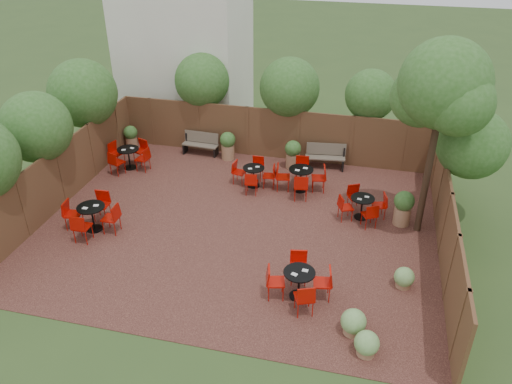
# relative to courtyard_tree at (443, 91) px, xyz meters

# --- Properties ---
(ground) EXTENTS (80.00, 80.00, 0.00)m
(ground) POSITION_rel_courtyard_tree_xyz_m (-5.39, -1.06, -4.44)
(ground) COLOR #354F23
(ground) RESTS_ON ground
(courtyard_paving) EXTENTS (12.00, 10.00, 0.02)m
(courtyard_paving) POSITION_rel_courtyard_tree_xyz_m (-5.39, -1.06, -4.43)
(courtyard_paving) COLOR #351915
(courtyard_paving) RESTS_ON ground
(fence_back) EXTENTS (12.00, 0.08, 2.00)m
(fence_back) POSITION_rel_courtyard_tree_xyz_m (-5.39, 3.94, -3.44)
(fence_back) COLOR #54341F
(fence_back) RESTS_ON ground
(fence_left) EXTENTS (0.08, 10.00, 2.00)m
(fence_left) POSITION_rel_courtyard_tree_xyz_m (-11.39, -1.06, -3.44)
(fence_left) COLOR #54341F
(fence_left) RESTS_ON ground
(fence_right) EXTENTS (0.08, 10.00, 2.00)m
(fence_right) POSITION_rel_courtyard_tree_xyz_m (0.61, -1.06, -3.44)
(fence_right) COLOR #54341F
(fence_right) RESTS_ON ground
(neighbour_building) EXTENTS (5.00, 4.00, 8.00)m
(neighbour_building) POSITION_rel_courtyard_tree_xyz_m (-9.89, 6.94, -0.44)
(neighbour_building) COLOR silver
(neighbour_building) RESTS_ON ground
(overhang_foliage) EXTENTS (15.54, 10.48, 2.47)m
(overhang_foliage) POSITION_rel_courtyard_tree_xyz_m (-8.05, 1.38, -1.77)
(overhang_foliage) COLOR #2D5A1D
(overhang_foliage) RESTS_ON ground
(courtyard_tree) EXTENTS (2.64, 2.54, 5.84)m
(courtyard_tree) POSITION_rel_courtyard_tree_xyz_m (0.00, 0.00, 0.00)
(courtyard_tree) COLOR black
(courtyard_tree) RESTS_ON courtyard_paving
(park_bench_left) EXTENTS (1.44, 0.54, 0.87)m
(park_bench_left) POSITION_rel_courtyard_tree_xyz_m (-8.19, 3.56, -3.98)
(park_bench_left) COLOR brown
(park_bench_left) RESTS_ON courtyard_paving
(park_bench_right) EXTENTS (1.52, 0.65, 0.91)m
(park_bench_right) POSITION_rel_courtyard_tree_xyz_m (-3.27, 3.56, -3.96)
(park_bench_right) COLOR brown
(park_bench_right) RESTS_ON courtyard_paving
(bistro_tables) EXTENTS (10.27, 7.25, 0.95)m
(bistro_tables) POSITION_rel_courtyard_tree_xyz_m (-5.89, -0.26, -3.97)
(bistro_tables) COLOR black
(bistro_tables) RESTS_ON courtyard_paving
(planters) EXTENTS (11.14, 3.74, 1.13)m
(planters) POSITION_rel_courtyard_tree_xyz_m (-5.27, 2.41, -3.84)
(planters) COLOR #946A4A
(planters) RESTS_ON courtyard_paving
(low_shrubs) EXTENTS (1.72, 3.10, 0.65)m
(low_shrubs) POSITION_rel_courtyard_tree_xyz_m (-1.17, -4.44, -4.13)
(low_shrubs) COLOR #946A4A
(low_shrubs) RESTS_ON courtyard_paving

